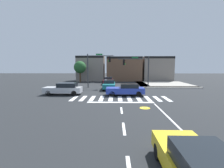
# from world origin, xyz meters

# --- Properties ---
(ground_plane) EXTENTS (120.00, 120.00, 0.00)m
(ground_plane) POSITION_xyz_m (0.00, 0.00, 0.00)
(ground_plane) COLOR #232628
(crosswalk_near) EXTENTS (10.95, 3.10, 0.01)m
(crosswalk_near) POSITION_xyz_m (0.00, -4.50, 0.00)
(crosswalk_near) COLOR silver
(crosswalk_near) RESTS_ON ground_plane
(lane_markings) EXTENTS (6.80, 20.25, 0.01)m
(lane_markings) POSITION_xyz_m (1.11, -12.02, 0.00)
(lane_markings) COLOR white
(lane_markings) RESTS_ON ground_plane
(bike_detector_marking) EXTENTS (0.93, 0.93, 0.01)m
(bike_detector_marking) POSITION_xyz_m (2.07, -8.69, 0.00)
(bike_detector_marking) COLOR yellow
(bike_detector_marking) RESTS_ON ground_plane
(curb_corner_northeast) EXTENTS (10.00, 10.60, 0.15)m
(curb_corner_northeast) POSITION_xyz_m (8.49, 9.42, 0.07)
(curb_corner_northeast) COLOR #9E998E
(curb_corner_northeast) RESTS_ON ground_plane
(storefront_row) EXTENTS (23.27, 6.41, 6.08)m
(storefront_row) POSITION_xyz_m (2.26, 18.74, 3.00)
(storefront_row) COLOR gray
(storefront_row) RESTS_ON ground_plane
(traffic_signal_northeast) EXTENTS (5.24, 0.32, 5.34)m
(traffic_signal_northeast) POSITION_xyz_m (3.14, 5.47, 3.68)
(traffic_signal_northeast) COLOR #383A3D
(traffic_signal_northeast) RESTS_ON ground_plane
(traffic_signal_northwest) EXTENTS (4.42, 0.32, 5.71)m
(traffic_signal_northwest) POSITION_xyz_m (-3.58, 4.93, 3.96)
(traffic_signal_northwest) COLOR #383A3D
(traffic_signal_northwest) RESTS_ON ground_plane
(car_silver) EXTENTS (4.73, 1.71, 1.52)m
(car_silver) POSITION_xyz_m (-7.11, -2.13, 0.77)
(car_silver) COLOR #B7BABF
(car_silver) RESTS_ON ground_plane
(car_blue) EXTENTS (4.67, 1.83, 1.47)m
(car_blue) POSITION_xyz_m (0.78, -2.55, 0.75)
(car_blue) COLOR #23389E
(car_blue) RESTS_ON ground_plane
(car_maroon) EXTENTS (1.82, 4.78, 1.40)m
(car_maroon) POSITION_xyz_m (-2.04, 10.65, 0.70)
(car_maroon) COLOR maroon
(car_maroon) RESTS_ON ground_plane
(car_teal) EXTENTS (1.82, 4.59, 1.49)m
(car_teal) POSITION_xyz_m (-1.51, 2.84, 0.77)
(car_teal) COLOR #196B70
(car_teal) RESTS_ON ground_plane
(roadside_tree) EXTENTS (2.72, 2.72, 4.76)m
(roadside_tree) POSITION_xyz_m (-8.50, 14.00, 3.36)
(roadside_tree) COLOR #4C3823
(roadside_tree) RESTS_ON ground_plane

